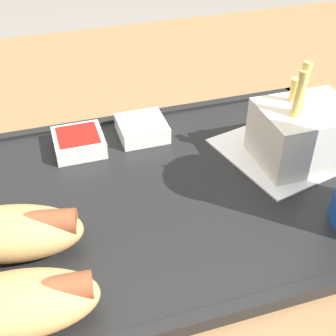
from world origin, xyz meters
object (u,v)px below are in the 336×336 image
object	(u,v)px
hot_dog_near	(10,232)
hot_dog_far	(15,304)
sauce_cup_ketchup	(79,142)
fries_carton	(303,133)
sauce_cup_mayo	(142,128)

from	to	relation	value
hot_dog_near	hot_dog_far	bearing A→B (deg)	90.00
hot_dog_far	sauce_cup_ketchup	size ratio (longest dim) A/B	2.36
hot_dog_far	fries_carton	distance (m)	0.34
fries_carton	sauce_cup_ketchup	bearing A→B (deg)	-21.73
hot_dog_far	sauce_cup_ketchup	world-z (taller)	hot_dog_far
hot_dog_far	sauce_cup_mayo	bearing A→B (deg)	-124.97
hot_dog_near	sauce_cup_ketchup	xyz separation A→B (m)	(-0.08, -0.14, -0.01)
sauce_cup_mayo	sauce_cup_ketchup	world-z (taller)	same
fries_carton	sauce_cup_mayo	distance (m)	0.19
hot_dog_near	sauce_cup_ketchup	distance (m)	0.16
sauce_cup_mayo	sauce_cup_ketchup	bearing A→B (deg)	5.16
hot_dog_near	fries_carton	size ratio (longest dim) A/B	1.11
sauce_cup_mayo	sauce_cup_ketchup	xyz separation A→B (m)	(0.08, 0.01, 0.00)
hot_dog_near	fries_carton	xyz separation A→B (m)	(-0.31, -0.05, 0.01)
hot_dog_far	hot_dog_near	xyz separation A→B (m)	(0.00, -0.08, 0.00)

